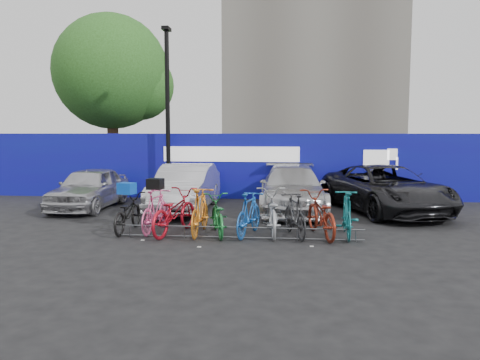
# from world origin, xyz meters

# --- Properties ---
(ground) EXTENTS (100.00, 100.00, 0.00)m
(ground) POSITION_xyz_m (0.00, 0.00, 0.00)
(ground) COLOR black
(ground) RESTS_ON ground
(hoarding) EXTENTS (22.00, 0.18, 2.40)m
(hoarding) POSITION_xyz_m (0.01, 6.00, 1.20)
(hoarding) COLOR #0E0A90
(hoarding) RESTS_ON ground
(tree) EXTENTS (5.40, 5.20, 7.80)m
(tree) POSITION_xyz_m (-6.77, 10.06, 5.07)
(tree) COLOR #382314
(tree) RESTS_ON ground
(lamppost) EXTENTS (0.25, 0.50, 6.11)m
(lamppost) POSITION_xyz_m (-3.20, 5.40, 3.27)
(lamppost) COLOR black
(lamppost) RESTS_ON ground
(bike_rack) EXTENTS (5.60, 0.03, 0.30)m
(bike_rack) POSITION_xyz_m (-0.00, -0.60, 0.16)
(bike_rack) COLOR #595B60
(bike_rack) RESTS_ON ground
(car_0) EXTENTS (1.60, 3.93, 1.34)m
(car_0) POSITION_xyz_m (-5.24, 3.25, 0.67)
(car_0) COLOR #AEAFB3
(car_0) RESTS_ON ground
(car_1) EXTENTS (1.56, 4.40, 1.45)m
(car_1) POSITION_xyz_m (-2.10, 3.20, 0.72)
(car_1) COLOR silver
(car_1) RESTS_ON ground
(car_2) EXTENTS (2.12, 4.90, 1.40)m
(car_2) POSITION_xyz_m (1.22, 3.44, 0.70)
(car_2) COLOR #B7B8BC
(car_2) RESTS_ON ground
(car_3) EXTENTS (3.83, 5.66, 1.44)m
(car_3) POSITION_xyz_m (4.05, 3.49, 0.72)
(car_3) COLOR black
(car_3) RESTS_ON ground
(bike_0) EXTENTS (0.63, 1.79, 0.94)m
(bike_0) POSITION_xyz_m (-2.85, -0.03, 0.47)
(bike_0) COLOR black
(bike_0) RESTS_ON ground
(bike_1) EXTENTS (0.66, 1.81, 1.06)m
(bike_1) POSITION_xyz_m (-2.14, -0.01, 0.53)
(bike_1) COLOR #E6538F
(bike_1) RESTS_ON ground
(bike_2) EXTENTS (1.21, 2.16, 1.08)m
(bike_2) POSITION_xyz_m (-1.64, -0.16, 0.54)
(bike_2) COLOR #A80F1E
(bike_2) RESTS_ON ground
(bike_3) EXTENTS (0.56, 1.87, 1.12)m
(bike_3) POSITION_xyz_m (-1.01, -0.18, 0.56)
(bike_3) COLOR orange
(bike_3) RESTS_ON ground
(bike_4) EXTENTS (1.08, 1.92, 0.95)m
(bike_4) POSITION_xyz_m (-0.59, -0.18, 0.48)
(bike_4) COLOR #196B2D
(bike_4) RESTS_ON ground
(bike_5) EXTENTS (0.88, 1.80, 1.04)m
(bike_5) POSITION_xyz_m (0.17, -0.17, 0.52)
(bike_5) COLOR #1754AE
(bike_5) RESTS_ON ground
(bike_6) EXTENTS (0.88, 2.10, 1.08)m
(bike_6) POSITION_xyz_m (0.70, 0.03, 0.54)
(bike_6) COLOR #94989B
(bike_6) RESTS_ON ground
(bike_7) EXTENTS (0.91, 1.79, 1.03)m
(bike_7) POSITION_xyz_m (1.25, -0.19, 0.52)
(bike_7) COLOR #262628
(bike_7) RESTS_ON ground
(bike_8) EXTENTS (1.15, 2.14, 1.07)m
(bike_8) POSITION_xyz_m (1.84, -0.11, 0.53)
(bike_8) COLOR maroon
(bike_8) RESTS_ON ground
(bike_9) EXTENTS (0.59, 1.84, 1.09)m
(bike_9) POSITION_xyz_m (2.46, -0.09, 0.55)
(bike_9) COLOR #13686D
(bike_9) RESTS_ON ground
(cargo_crate) EXTENTS (0.45, 0.39, 0.28)m
(cargo_crate) POSITION_xyz_m (-2.85, -0.03, 1.08)
(cargo_crate) COLOR #0B45BA
(cargo_crate) RESTS_ON bike_0
(cargo_topcase) EXTENTS (0.40, 0.36, 0.26)m
(cargo_topcase) POSITION_xyz_m (-2.14, -0.01, 1.19)
(cargo_topcase) COLOR black
(cargo_topcase) RESTS_ON bike_1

